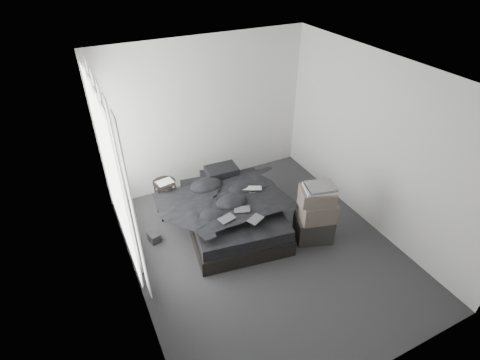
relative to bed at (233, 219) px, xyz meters
name	(u,v)px	position (x,y,z in m)	size (l,w,h in m)	color
floor	(264,250)	(0.19, -0.69, -0.12)	(3.60, 4.20, 0.01)	#313033
ceiling	(273,76)	(0.19, -0.69, 2.48)	(3.60, 4.20, 0.01)	white
wall_back	(206,114)	(0.19, 1.41, 1.18)	(3.60, 0.01, 2.60)	silver
wall_front	(389,298)	(0.19, -2.79, 1.18)	(3.60, 0.01, 2.60)	silver
wall_left	(125,216)	(-1.61, -0.69, 1.18)	(0.01, 4.20, 2.60)	silver
wall_right	(376,146)	(1.99, -0.69, 1.18)	(0.01, 4.20, 2.60)	silver
window_left	(111,172)	(-1.59, 0.21, 1.23)	(0.02, 2.00, 2.30)	white
curtain_left	(116,176)	(-1.54, 0.21, 1.16)	(0.06, 2.12, 2.48)	white
bed	(233,219)	(0.00, 0.00, 0.00)	(1.36, 1.80, 0.24)	black
mattress	(232,209)	(0.00, 0.00, 0.22)	(1.31, 1.75, 0.19)	black
duvet	(233,200)	(-0.01, -0.04, 0.42)	(1.33, 1.54, 0.21)	black
pillow_lower	(218,176)	(0.07, 0.70, 0.38)	(0.54, 0.37, 0.12)	black
pillow_upper	(222,170)	(0.12, 0.67, 0.49)	(0.51, 0.35, 0.11)	black
laptop	(252,187)	(0.33, -0.01, 0.54)	(0.29, 0.19, 0.02)	silver
comic_a	(227,215)	(-0.29, -0.44, 0.53)	(0.23, 0.15, 0.01)	black
comic_b	(242,205)	(-0.01, -0.35, 0.53)	(0.23, 0.15, 0.01)	black
comic_c	(256,215)	(0.06, -0.63, 0.54)	(0.23, 0.15, 0.01)	black
side_stand	(166,199)	(-0.83, 0.72, 0.20)	(0.35, 0.35, 0.64)	black
papers	(165,182)	(-0.82, 0.71, 0.53)	(0.25, 0.18, 0.01)	white
floor_books	(154,237)	(-1.21, 0.21, -0.05)	(0.14, 0.19, 0.14)	black
box_lower	(313,227)	(0.98, -0.78, 0.07)	(0.53, 0.41, 0.39)	black
box_mid	(317,210)	(0.98, -0.79, 0.42)	(0.49, 0.39, 0.30)	#5B5048
box_upper	(317,196)	(0.97, -0.78, 0.67)	(0.47, 0.38, 0.21)	#5B5048
art_book_white	(319,188)	(0.98, -0.78, 0.79)	(0.40, 0.32, 0.04)	silver
art_book_snake	(321,186)	(0.98, -0.79, 0.83)	(0.39, 0.31, 0.04)	silver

